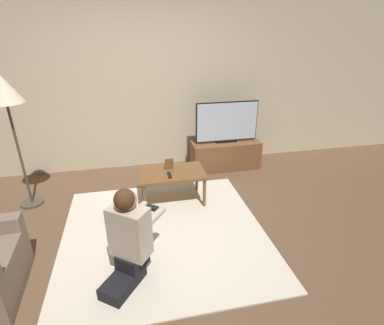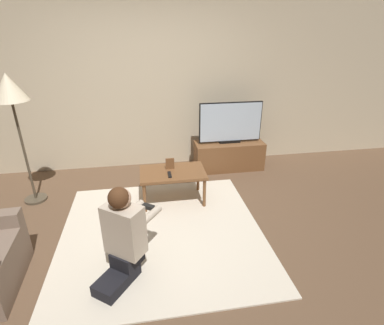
# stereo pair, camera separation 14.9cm
# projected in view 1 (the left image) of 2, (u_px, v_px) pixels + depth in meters

# --- Properties ---
(ground_plane) EXTENTS (10.00, 10.00, 0.00)m
(ground_plane) POSITION_uv_depth(u_px,v_px,m) (164.00, 234.00, 3.34)
(ground_plane) COLOR brown
(wall_back) EXTENTS (10.00, 0.06, 2.60)m
(wall_back) POSITION_uv_depth(u_px,v_px,m) (145.00, 85.00, 4.52)
(wall_back) COLOR beige
(wall_back) RESTS_ON ground_plane
(rug) EXTENTS (2.20, 2.19, 0.02)m
(rug) POSITION_uv_depth(u_px,v_px,m) (164.00, 233.00, 3.34)
(rug) COLOR beige
(rug) RESTS_ON ground_plane
(tv_stand) EXTENTS (1.08, 0.39, 0.45)m
(tv_stand) POSITION_uv_depth(u_px,v_px,m) (225.00, 155.00, 4.82)
(tv_stand) COLOR brown
(tv_stand) RESTS_ON ground_plane
(tv) EXTENTS (0.98, 0.08, 0.64)m
(tv) POSITION_uv_depth(u_px,v_px,m) (227.00, 122.00, 4.60)
(tv) COLOR black
(tv) RESTS_ON tv_stand
(coffee_table) EXTENTS (0.82, 0.51, 0.43)m
(coffee_table) POSITION_uv_depth(u_px,v_px,m) (172.00, 175.00, 3.80)
(coffee_table) COLOR brown
(coffee_table) RESTS_ON ground_plane
(floor_lamp) EXTENTS (0.40, 0.40, 1.64)m
(floor_lamp) POSITION_uv_depth(u_px,v_px,m) (5.00, 96.00, 3.33)
(floor_lamp) COLOR #4C4233
(floor_lamp) RESTS_ON ground_plane
(person_kneeling) EXTENTS (0.66, 0.77, 0.91)m
(person_kneeling) POSITION_uv_depth(u_px,v_px,m) (129.00, 237.00, 2.58)
(person_kneeling) COLOR black
(person_kneeling) RESTS_ON rug
(picture_frame) EXTENTS (0.11, 0.01, 0.15)m
(picture_frame) POSITION_uv_depth(u_px,v_px,m) (169.00, 164.00, 3.81)
(picture_frame) COLOR brown
(picture_frame) RESTS_ON coffee_table
(remote) EXTENTS (0.04, 0.15, 0.02)m
(remote) POSITION_uv_depth(u_px,v_px,m) (169.00, 175.00, 3.68)
(remote) COLOR black
(remote) RESTS_ON coffee_table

